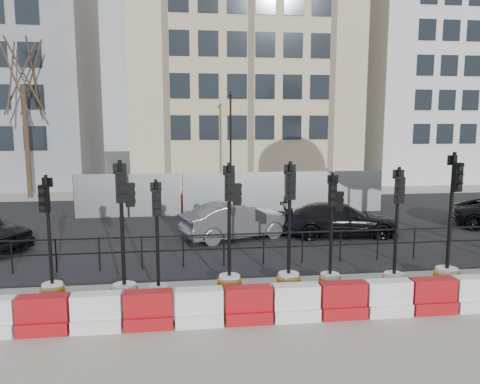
{
  "coord_description": "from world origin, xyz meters",
  "views": [
    {
      "loc": [
        -2.44,
        -12.25,
        4.27
      ],
      "look_at": [
        -0.48,
        3.0,
        1.98
      ],
      "focal_mm": 35.0,
      "sensor_mm": 36.0,
      "label": 1
    }
  ],
  "objects": [
    {
      "name": "car_c",
      "position": [
        3.5,
        4.45,
        0.64
      ],
      "size": [
        2.51,
        4.68,
        1.27
      ],
      "primitive_type": "imported",
      "rotation": [
        0.0,
        0.0,
        1.49
      ],
      "color": "black",
      "rests_on": "ground"
    },
    {
      "name": "road",
      "position": [
        0.0,
        7.0,
        0.01
      ],
      "size": [
        40.0,
        14.0,
        0.03
      ],
      "primitive_type": "cube",
      "color": "black",
      "rests_on": "ground"
    },
    {
      "name": "heras_fencing",
      "position": [
        -0.01,
        9.8,
        0.68
      ],
      "size": [
        14.33,
        1.72,
        2.0
      ],
      "color": "gray",
      "rests_on": "ground"
    },
    {
      "name": "building_white",
      "position": [
        17.0,
        21.99,
        8.0
      ],
      "size": [
        12.0,
        9.06,
        16.0
      ],
      "color": "silver",
      "rests_on": "ground"
    },
    {
      "name": "traffic_signal_a",
      "position": [
        -5.61,
        -0.78,
        0.63
      ],
      "size": [
        0.6,
        0.6,
        3.04
      ],
      "rotation": [
        0.0,
        0.0,
        -0.3
      ],
      "color": "silver",
      "rests_on": "ground"
    },
    {
      "name": "traffic_signal_e",
      "position": [
        0.3,
        -0.84,
        0.68
      ],
      "size": [
        0.65,
        0.65,
        3.3
      ],
      "rotation": [
        0.0,
        0.0,
        -0.07
      ],
      "color": "silver",
      "rests_on": "ground"
    },
    {
      "name": "kerb_railing",
      "position": [
        0.0,
        1.2,
        0.69
      ],
      "size": [
        18.0,
        0.04,
        1.0
      ],
      "color": "black",
      "rests_on": "ground"
    },
    {
      "name": "traffic_signal_g",
      "position": [
        3.03,
        -1.15,
        0.65
      ],
      "size": [
        0.62,
        0.62,
        3.16
      ],
      "rotation": [
        0.0,
        0.0,
        -0.17
      ],
      "color": "silver",
      "rests_on": "ground"
    },
    {
      "name": "traffic_signal_f",
      "position": [
        1.39,
        -0.92,
        0.72
      ],
      "size": [
        0.6,
        0.6,
        3.02
      ],
      "rotation": [
        0.0,
        0.0,
        -0.3
      ],
      "color": "silver",
      "rests_on": "ground"
    },
    {
      "name": "traffic_signal_b",
      "position": [
        -3.82,
        -1.2,
        0.81
      ],
      "size": [
        0.67,
        0.67,
        3.41
      ],
      "rotation": [
        0.0,
        0.0,
        0.24
      ],
      "color": "silver",
      "rests_on": "ground"
    },
    {
      "name": "sidewalk_far",
      "position": [
        0.0,
        16.0,
        0.01
      ],
      "size": [
        40.0,
        4.0,
        0.02
      ],
      "primitive_type": "cube",
      "color": "gray",
      "rests_on": "ground"
    },
    {
      "name": "traffic_signal_h",
      "position": [
        4.57,
        -1.04,
        0.73
      ],
      "size": [
        0.69,
        0.69,
        3.52
      ],
      "rotation": [
        0.0,
        0.0,
        0.27
      ],
      "color": "silver",
      "rests_on": "ground"
    },
    {
      "name": "traffic_signal_c",
      "position": [
        -3.01,
        -1.23,
        0.61
      ],
      "size": [
        0.58,
        0.58,
        2.95
      ],
      "rotation": [
        0.0,
        0.0,
        0.12
      ],
      "color": "silver",
      "rests_on": "ground"
    },
    {
      "name": "building_cream",
      "position": [
        2.0,
        21.99,
        9.0
      ],
      "size": [
        15.0,
        10.06,
        18.0
      ],
      "color": "beige",
      "rests_on": "ground"
    },
    {
      "name": "tree_bare_far",
      "position": [
        -11.0,
        15.5,
        6.65
      ],
      "size": [
        2.0,
        2.0,
        9.0
      ],
      "color": "#473828",
      "rests_on": "ground"
    },
    {
      "name": "building_grey",
      "position": [
        -14.0,
        21.99,
        7.0
      ],
      "size": [
        11.0,
        9.06,
        14.0
      ],
      "color": "gray",
      "rests_on": "ground"
    },
    {
      "name": "car_b",
      "position": [
        -0.38,
        4.54,
        0.68
      ],
      "size": [
        3.8,
        4.97,
        1.37
      ],
      "primitive_type": "imported",
      "rotation": [
        0.0,
        0.0,
        1.87
      ],
      "color": "#505055",
      "rests_on": "ground"
    },
    {
      "name": "ground",
      "position": [
        0.0,
        0.0,
        0.0
      ],
      "size": [
        120.0,
        120.0,
        0.0
      ],
      "primitive_type": "plane",
      "color": "#51514C",
      "rests_on": "ground"
    },
    {
      "name": "lamp_post_far",
      "position": [
        0.5,
        14.98,
        3.22
      ],
      "size": [
        0.12,
        0.56,
        6.0
      ],
      "color": "black",
      "rests_on": "ground"
    },
    {
      "name": "barrier_row",
      "position": [
        -0.0,
        -2.8,
        0.37
      ],
      "size": [
        15.7,
        0.5,
        0.8
      ],
      "color": "#B60E21",
      "rests_on": "ground"
    },
    {
      "name": "traffic_signal_d",
      "position": [
        -1.23,
        -0.82,
        0.78
      ],
      "size": [
        0.65,
        0.65,
        3.29
      ],
      "rotation": [
        0.0,
        0.0,
        -0.0
      ],
      "color": "silver",
      "rests_on": "ground"
    },
    {
      "name": "sidewalk_near",
      "position": [
        0.0,
        -3.0,
        0.01
      ],
      "size": [
        40.0,
        6.0,
        0.02
      ],
      "primitive_type": "cube",
      "color": "gray",
      "rests_on": "ground"
    }
  ]
}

